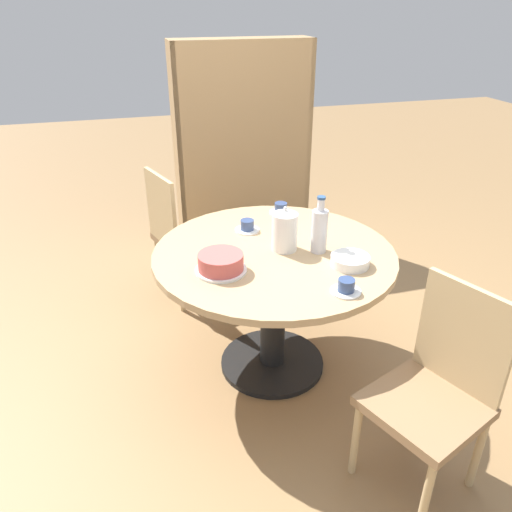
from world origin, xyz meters
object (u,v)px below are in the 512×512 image
cup_c (346,287)px  cup_b (281,209)px  chair_b (182,233)px  cake_main (221,263)px  bookshelf (244,152)px  water_bottle (319,230)px  coffee_pot (285,230)px  cup_a (247,226)px  chair_a (436,389)px

cup_c → cup_b: bearing=89.3°
chair_b → cake_main: bearing=165.1°
bookshelf → water_bottle: (-0.07, -1.74, 0.08)m
water_bottle → cup_b: 0.54m
cake_main → coffee_pot: bearing=20.4°
cup_a → bookshelf: bearing=75.9°
chair_b → cake_main: (0.05, -1.04, 0.30)m
bookshelf → cup_a: (-0.35, -1.39, -0.02)m
water_bottle → cup_a: (-0.28, 0.34, -0.10)m
cup_a → chair_a: bearing=-67.4°
water_bottle → cup_a: size_ratio=2.17×
coffee_pot → cup_c: size_ratio=1.73×
water_bottle → cup_c: water_bottle is taller
water_bottle → cup_b: size_ratio=2.17×
chair_a → bookshelf: (-0.13, 2.56, 0.30)m
coffee_pot → cup_b: bearing=73.7°
chair_a → cup_a: (-0.48, 1.16, 0.28)m
chair_a → coffee_pot: coffee_pot is taller
bookshelf → cup_c: size_ratio=11.88×
chair_b → water_bottle: water_bottle is taller
bookshelf → cake_main: size_ratio=6.60×
cup_a → cup_b: bearing=36.4°
chair_a → cake_main: chair_a is taller
bookshelf → cup_a: bearing=75.9°
chair_a → cake_main: size_ratio=3.71×
coffee_pot → cake_main: coffee_pot is taller
chair_a → coffee_pot: (-0.36, 0.89, 0.37)m
coffee_pot → chair_a: bearing=-67.9°
cup_c → cup_a: bearing=108.4°
chair_a → bookshelf: 2.58m
chair_b → bookshelf: size_ratio=0.56×
cup_a → cup_c: bearing=-71.6°
coffee_pot → chair_b: bearing=114.9°
chair_a → bookshelf: bookshelf is taller
chair_a → cake_main: bearing=-157.4°
chair_a → coffee_pot: bearing=-179.3°
water_bottle → chair_b: bearing=120.9°
bookshelf → cake_main: bearing=71.9°
chair_a → cup_b: chair_a is taller
cake_main → cup_a: size_ratio=1.80×
chair_b → cup_c: bearing=-176.3°
cake_main → cup_a: cake_main is taller
chair_a → cup_c: chair_a is taller
coffee_pot → cup_a: coffee_pot is taller
cup_a → coffee_pot: bearing=-65.8°
chair_b → cup_a: (0.29, -0.63, 0.28)m
bookshelf → coffee_pot: bookshelf is taller
cup_a → water_bottle: bearing=-50.3°
coffee_pot → cake_main: (-0.36, -0.14, -0.06)m
coffee_pot → water_bottle: (0.16, -0.07, 0.01)m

